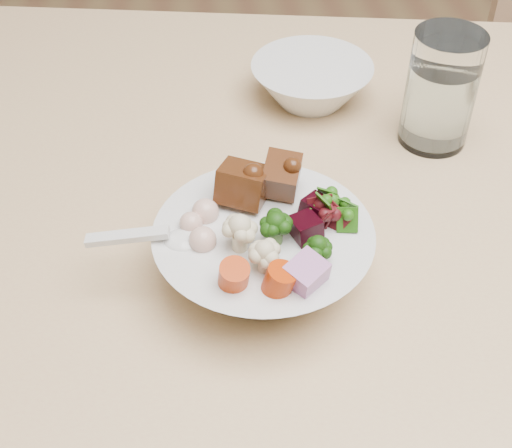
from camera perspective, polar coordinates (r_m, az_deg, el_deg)
The scene contains 4 objects.
food_bowl at distance 0.67m, azimuth 0.70°, elevation -2.12°, with size 0.20×0.20×0.11m.
soup_spoon at distance 0.64m, azimuth -6.89°, elevation -1.26°, with size 0.11×0.04×0.02m.
water_glass at distance 0.85m, azimuth 14.51°, elevation 10.04°, with size 0.08×0.08×0.14m.
side_bowl at distance 0.92m, azimuth 4.45°, elevation 11.19°, with size 0.15×0.15×0.05m, color silver, non-canonical shape.
Camera 1 is at (-0.54, -0.29, 1.35)m, focal length 50.00 mm.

